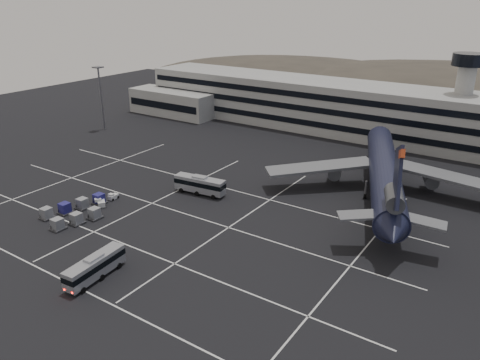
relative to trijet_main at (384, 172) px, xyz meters
The scene contains 11 objects.
ground 43.57m from the trijet_main, 133.25° to the right, with size 260.00×260.00×0.00m, color black.
lane_markings 42.40m from the trijet_main, 132.99° to the right, with size 90.00×55.62×0.01m.
terminal 51.34m from the trijet_main, 129.42° to the left, with size 125.00×26.00×24.00m.
hills 140.06m from the trijet_main, 94.80° to the left, with size 352.00×180.00×44.00m.
lightpole_left 84.96m from the trijet_main, behind, with size 2.40×2.40×18.28m.
trijet_main is the anchor object (origin of this frame).
bus_near 56.17m from the trijet_main, 115.74° to the right, with size 3.24×10.18×3.53m.
bus_far 36.20m from the trijet_main, 148.84° to the right, with size 10.95×3.74×3.79m.
tug_a 53.08m from the trijet_main, 145.00° to the right, with size 1.35×2.08×1.27m.
tug_b 54.62m from the trijet_main, 141.67° to the right, with size 2.78×2.57×1.54m.
uld_cluster 58.59m from the trijet_main, 137.69° to the right, with size 9.82×13.95×2.03m.
Camera 1 is at (53.57, -54.45, 37.41)m, focal length 35.00 mm.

